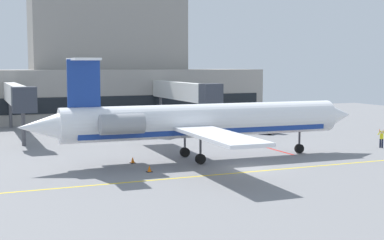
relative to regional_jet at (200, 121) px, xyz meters
The scene contains 11 objects.
ground 6.74m from the regional_jet, 66.94° to the right, with size 120.00×120.00×0.11m.
terminal_building 41.60m from the regional_jet, 92.80° to the left, with size 61.75×12.62×21.62m.
jet_bridge_west 26.75m from the regional_jet, 121.09° to the left, with size 2.40×22.23×6.31m.
jet_bridge_east 24.92m from the regional_jet, 71.43° to the left, with size 2.40×20.84×6.31m.
regional_jet is the anchor object (origin of this frame).
baggage_tug 21.28m from the regional_jet, 42.05° to the left, with size 3.22×2.94×2.21m.
pushback_tractor 16.62m from the regional_jet, 83.28° to the left, with size 3.34×3.26×2.25m.
fuel_tank 29.83m from the regional_jet, 45.24° to the left, with size 8.25×3.07×2.90m.
marshaller 20.43m from the regional_jet, ahead, with size 0.60×0.69×1.92m.
safety_cone_alpha 7.63m from the regional_jet, 149.38° to the right, with size 0.47×0.47×0.55m.
safety_cone_bravo 6.92m from the regional_jet, behind, with size 0.47×0.47×0.55m.
Camera 1 is at (-21.40, -38.89, 8.52)m, focal length 50.54 mm.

